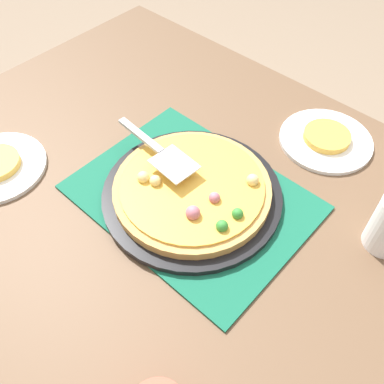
{
  "coord_description": "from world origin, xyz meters",
  "views": [
    {
      "loc": [
        0.38,
        -0.42,
        1.46
      ],
      "look_at": [
        0.0,
        0.0,
        0.77
      ],
      "focal_mm": 39.51,
      "sensor_mm": 36.0,
      "label": 1
    }
  ],
  "objects_px": {
    "pizza": "(192,188)",
    "plate_near_left": "(326,140)",
    "pizza_pan": "(192,194)",
    "pizza_server": "(161,151)",
    "served_slice_left": "(327,136)"
  },
  "relations": [
    {
      "from": "plate_near_left",
      "to": "pizza",
      "type": "bearing_deg",
      "value": -109.01
    },
    {
      "from": "pizza_pan",
      "to": "plate_near_left",
      "type": "xyz_separation_m",
      "value": [
        0.12,
        0.34,
        -0.01
      ]
    },
    {
      "from": "pizza_pan",
      "to": "plate_near_left",
      "type": "distance_m",
      "value": 0.36
    },
    {
      "from": "pizza_pan",
      "to": "served_slice_left",
      "type": "relative_size",
      "value": 3.45
    },
    {
      "from": "pizza",
      "to": "plate_near_left",
      "type": "bearing_deg",
      "value": 70.99
    },
    {
      "from": "pizza_pan",
      "to": "plate_near_left",
      "type": "height_order",
      "value": "pizza_pan"
    },
    {
      "from": "pizza_pan",
      "to": "served_slice_left",
      "type": "distance_m",
      "value": 0.36
    },
    {
      "from": "pizza",
      "to": "plate_near_left",
      "type": "xyz_separation_m",
      "value": [
        0.12,
        0.34,
        -0.03
      ]
    },
    {
      "from": "pizza_server",
      "to": "served_slice_left",
      "type": "bearing_deg",
      "value": 57.09
    },
    {
      "from": "pizza_pan",
      "to": "pizza_server",
      "type": "distance_m",
      "value": 0.11
    },
    {
      "from": "pizza_pan",
      "to": "pizza",
      "type": "xyz_separation_m",
      "value": [
        0.0,
        -0.0,
        0.02
      ]
    },
    {
      "from": "pizza",
      "to": "plate_near_left",
      "type": "height_order",
      "value": "pizza"
    },
    {
      "from": "pizza_pan",
      "to": "pizza_server",
      "type": "height_order",
      "value": "pizza_server"
    },
    {
      "from": "pizza",
      "to": "plate_near_left",
      "type": "relative_size",
      "value": 1.5
    },
    {
      "from": "pizza_pan",
      "to": "plate_near_left",
      "type": "relative_size",
      "value": 1.73
    }
  ]
}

